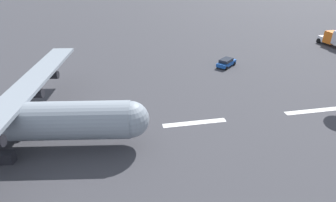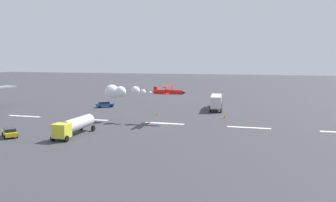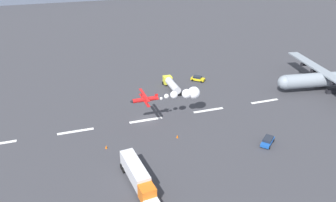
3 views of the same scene
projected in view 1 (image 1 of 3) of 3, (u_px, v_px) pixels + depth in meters
runway_stripe_4 at (313, 111)px, 37.28m from camera, size 8.00×0.90×0.01m
runway_stripe_5 at (195, 123)px, 34.62m from camera, size 8.00×0.90×0.01m
cargo_transport_plane at (23, 120)px, 28.76m from camera, size 26.31×37.76×11.25m
followme_car_yellow at (226, 62)px, 51.70m from camera, size 4.56×4.27×1.52m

